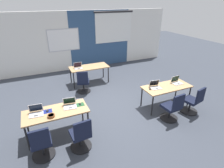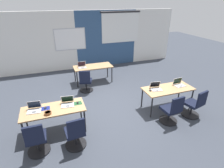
{
  "view_description": "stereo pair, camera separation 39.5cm",
  "coord_description": "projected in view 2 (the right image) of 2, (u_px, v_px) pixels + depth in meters",
  "views": [
    {
      "loc": [
        -1.99,
        -4.64,
        3.28
      ],
      "look_at": [
        0.08,
        0.03,
        0.85
      ],
      "focal_mm": 28.82,
      "sensor_mm": 36.0,
      "label": 1
    },
    {
      "loc": [
        -1.62,
        -4.79,
        3.28
      ],
      "look_at": [
        0.08,
        0.03,
        0.85
      ],
      "focal_mm": 28.82,
      "sensor_mm": 36.0,
      "label": 2
    }
  ],
  "objects": [
    {
      "name": "laptop_near_right_end",
      "position": [
        179.0,
        84.0,
        5.85
      ],
      "size": [
        0.34,
        0.28,
        0.24
      ],
      "rotation": [
        0.0,
        0.0,
        0.04
      ],
      "color": "silver",
      "rests_on": "desk_near_right"
    },
    {
      "name": "ground_plane",
      "position": [
        110.0,
        108.0,
        5.98
      ],
      "size": [
        24.0,
        24.0,
        0.0
      ],
      "color": "#383D47"
    },
    {
      "name": "snack_bowl",
      "position": [
        48.0,
        113.0,
        4.4
      ],
      "size": [
        0.18,
        0.18,
        0.06
      ],
      "color": "brown",
      "rests_on": "desk_near_left"
    },
    {
      "name": "laptop_near_right_inner",
      "position": [
        156.0,
        88.0,
        5.61
      ],
      "size": [
        0.38,
        0.35,
        0.23
      ],
      "rotation": [
        0.0,
        0.0,
        -0.17
      ],
      "color": "silver",
      "rests_on": "desk_near_right"
    },
    {
      "name": "desk_near_left",
      "position": [
        54.0,
        111.0,
        4.66
      ],
      "size": [
        1.6,
        0.7,
        0.72
      ],
      "color": "tan",
      "rests_on": "ground"
    },
    {
      "name": "back_wall_assembly",
      "position": [
        83.0,
        40.0,
        8.95
      ],
      "size": [
        10.0,
        0.27,
        2.8
      ],
      "color": "silver",
      "rests_on": "ground"
    },
    {
      "name": "mousepad_near_left_end",
      "position": [
        45.0,
        108.0,
        4.64
      ],
      "size": [
        0.22,
        0.19,
        0.0
      ],
      "color": "navy",
      "rests_on": "desk_near_left"
    },
    {
      "name": "mousepad_near_left_inner",
      "position": [
        78.0,
        103.0,
        4.86
      ],
      "size": [
        0.22,
        0.19,
        0.0
      ],
      "color": "#23512D",
      "rests_on": "desk_near_left"
    },
    {
      "name": "laptop_near_left_inner",
      "position": [
        68.0,
        103.0,
        4.79
      ],
      "size": [
        0.37,
        0.35,
        0.23
      ],
      "rotation": [
        0.0,
        0.0,
        -0.14
      ],
      "color": "silver",
      "rests_on": "desk_near_left"
    },
    {
      "name": "chair_near_left_end",
      "position": [
        37.0,
        141.0,
        4.06
      ],
      "size": [
        0.52,
        0.54,
        0.92
      ],
      "rotation": [
        0.0,
        0.0,
        3.14
      ],
      "color": "black",
      "rests_on": "ground"
    },
    {
      "name": "laptop_near_left_end",
      "position": [
        34.0,
        109.0,
        4.53
      ],
      "size": [
        0.36,
        0.32,
        0.23
      ],
      "rotation": [
        0.0,
        0.0,
        -0.09
      ],
      "color": "silver",
      "rests_on": "desk_near_left"
    },
    {
      "name": "desk_far_center",
      "position": [
        93.0,
        68.0,
        7.57
      ],
      "size": [
        1.6,
        0.7,
        0.72
      ],
      "color": "tan",
      "rests_on": "ground"
    },
    {
      "name": "chair_far_left",
      "position": [
        86.0,
        83.0,
        6.88
      ],
      "size": [
        0.56,
        0.61,
        0.92
      ],
      "rotation": [
        0.0,
        0.0,
        2.82
      ],
      "color": "black",
      "rests_on": "ground"
    },
    {
      "name": "mouse_near_left_inner",
      "position": [
        78.0,
        103.0,
        4.86
      ],
      "size": [
        0.06,
        0.1,
        0.03
      ],
      "color": "black",
      "rests_on": "mousepad_near_left_inner"
    },
    {
      "name": "mouse_near_right_inner",
      "position": [
        150.0,
        90.0,
        5.51
      ],
      "size": [
        0.08,
        0.11,
        0.03
      ],
      "color": "black",
      "rests_on": "desk_near_right"
    },
    {
      "name": "mouse_near_left_end",
      "position": [
        45.0,
        108.0,
        4.63
      ],
      "size": [
        0.09,
        0.11,
        0.03
      ],
      "color": "black",
      "rests_on": "mousepad_near_left_end"
    },
    {
      "name": "chair_near_right_inner",
      "position": [
        171.0,
        112.0,
        5.11
      ],
      "size": [
        0.52,
        0.56,
        0.92
      ],
      "rotation": [
        0.0,
        0.0,
        3.23
      ],
      "color": "black",
      "rests_on": "ground"
    },
    {
      "name": "chair_near_right_end",
      "position": [
        194.0,
        106.0,
        5.39
      ],
      "size": [
        0.53,
        0.58,
        0.92
      ],
      "rotation": [
        0.0,
        0.0,
        3.37
      ],
      "color": "black",
      "rests_on": "ground"
    },
    {
      "name": "chair_near_left_inner",
      "position": [
        76.0,
        135.0,
        4.24
      ],
      "size": [
        0.52,
        0.56,
        0.92
      ],
      "rotation": [
        0.0,
        0.0,
        3.22
      ],
      "color": "black",
      "rests_on": "ground"
    },
    {
      "name": "laptop_far_left",
      "position": [
        82.0,
        66.0,
        7.38
      ],
      "size": [
        0.33,
        0.28,
        0.23
      ],
      "rotation": [
        0.0,
        0.0,
        -0.02
      ],
      "color": "#B7B7BC",
      "rests_on": "desk_far_center"
    },
    {
      "name": "desk_near_right",
      "position": [
        168.0,
        90.0,
        5.71
      ],
      "size": [
        1.6,
        0.7,
        0.72
      ],
      "color": "tan",
      "rests_on": "ground"
    }
  ]
}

